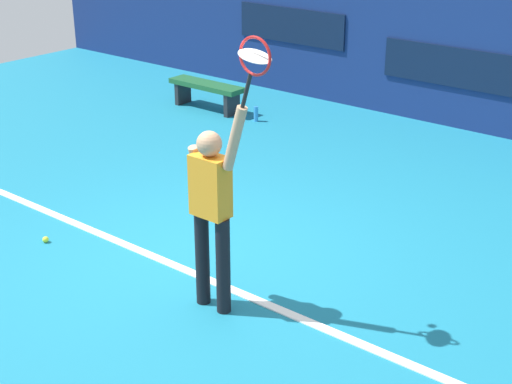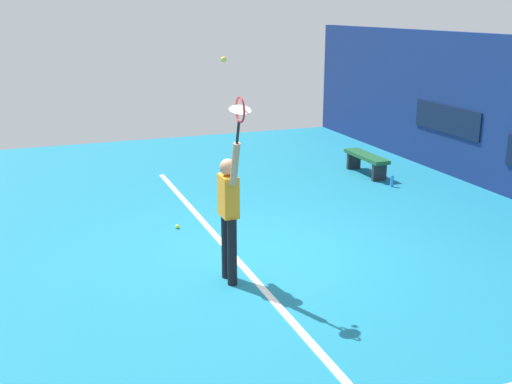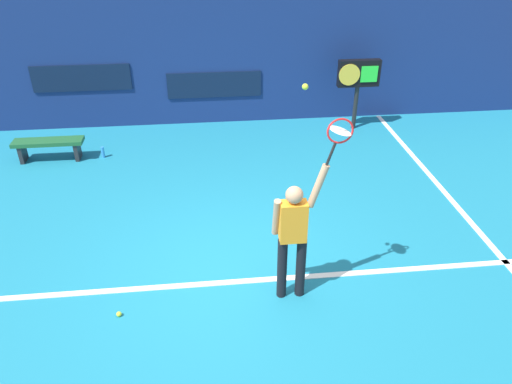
# 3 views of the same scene
# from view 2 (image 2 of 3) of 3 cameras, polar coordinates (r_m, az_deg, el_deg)

# --- Properties ---
(ground_plane) EXTENTS (18.00, 18.00, 0.00)m
(ground_plane) POSITION_cam_2_polar(r_m,az_deg,el_deg) (9.38, 0.13, -5.66)
(ground_plane) COLOR teal
(sponsor_banner_portside) EXTENTS (2.20, 0.03, 0.60)m
(sponsor_banner_portside) POSITION_cam_2_polar(r_m,az_deg,el_deg) (14.26, 17.05, 6.38)
(sponsor_banner_portside) COLOR #0C1933
(court_baseline) EXTENTS (10.00, 0.10, 0.01)m
(court_baseline) POSITION_cam_2_polar(r_m,az_deg,el_deg) (9.26, -2.03, -5.92)
(court_baseline) COLOR white
(court_baseline) RESTS_ON ground_plane
(tennis_player) EXTENTS (0.65, 0.31, 1.98)m
(tennis_player) POSITION_cam_2_polar(r_m,az_deg,el_deg) (8.13, -2.50, -1.61)
(tennis_player) COLOR black
(tennis_player) RESTS_ON ground_plane
(tennis_racket) EXTENTS (0.39, 0.27, 0.63)m
(tennis_racket) POSITION_cam_2_polar(r_m,az_deg,el_deg) (7.37, -1.49, 7.30)
(tennis_racket) COLOR black
(tennis_ball) EXTENTS (0.07, 0.07, 0.07)m
(tennis_ball) POSITION_cam_2_polar(r_m,az_deg,el_deg) (7.69, -2.99, 12.04)
(tennis_ball) COLOR #CCE033
(court_bench) EXTENTS (1.40, 0.36, 0.45)m
(court_bench) POSITION_cam_2_polar(r_m,az_deg,el_deg) (13.91, 10.07, 2.95)
(court_bench) COLOR #1E592D
(court_bench) RESTS_ON ground_plane
(water_bottle) EXTENTS (0.07, 0.07, 0.24)m
(water_bottle) POSITION_cam_2_polar(r_m,az_deg,el_deg) (13.10, 12.35, 0.99)
(water_bottle) COLOR #338CD8
(water_bottle) RESTS_ON ground_plane
(spare_ball) EXTENTS (0.07, 0.07, 0.07)m
(spare_ball) POSITION_cam_2_polar(r_m,az_deg,el_deg) (10.48, -7.23, -3.16)
(spare_ball) COLOR #CCE033
(spare_ball) RESTS_ON ground_plane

